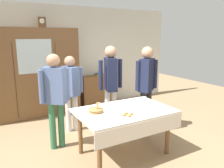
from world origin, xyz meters
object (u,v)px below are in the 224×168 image
tea_cup_mid_left (99,105)px  tea_cup_center (146,107)px  person_near_right_end (111,80)px  person_by_cabinet (55,92)px  dining_table (125,117)px  tea_cup_near_left (144,99)px  wall_cabinet (35,73)px  mantel_clock (42,22)px  bookshelf_low (98,90)px  pastry_plate (128,115)px  spoon_mid_right (111,122)px  person_behind_table_right (147,81)px  spoon_near_right (138,104)px  bread_basket (96,110)px  spoon_back_edge (159,111)px  book_stack (98,75)px  person_behind_table_left (71,87)px

tea_cup_mid_left → tea_cup_center: bearing=-37.8°
person_near_right_end → person_by_cabinet: size_ratio=1.06×
dining_table → tea_cup_near_left: 0.70m
dining_table → wall_cabinet: bearing=109.2°
person_by_cabinet → mantel_clock: bearing=82.2°
bookshelf_low → person_near_right_end: 1.89m
wall_cabinet → pastry_plate: bearing=-74.4°
tea_cup_center → spoon_mid_right: bearing=-165.1°
spoon_mid_right → person_behind_table_right: person_behind_table_right is taller
wall_cabinet → tea_cup_mid_left: 2.31m
spoon_near_right → person_near_right_end: (-0.10, 0.80, 0.30)m
spoon_mid_right → person_by_cabinet: person_by_cabinet is taller
mantel_clock → tea_cup_mid_left: 2.67m
bookshelf_low → wall_cabinet: bearing=-178.3°
spoon_mid_right → person_behind_table_right: size_ratio=0.07×
pastry_plate → person_near_right_end: 1.28m
dining_table → tea_cup_mid_left: 0.50m
bread_basket → wall_cabinet: bearing=100.5°
tea_cup_mid_left → bread_basket: (-0.16, -0.22, 0.01)m
mantel_clock → spoon_back_edge: mantel_clock is taller
bread_basket → spoon_near_right: (0.81, 0.00, -0.03)m
book_stack → tea_cup_center: book_stack is taller
tea_cup_center → tea_cup_mid_left: bearing=142.2°
wall_cabinet → bread_basket: wall_cabinet is taller
mantel_clock → tea_cup_center: 3.22m
dining_table → tea_cup_center: bearing=-18.2°
spoon_back_edge → wall_cabinet: bearing=114.9°
tea_cup_mid_left → spoon_mid_right: (-0.15, -0.69, -0.02)m
tea_cup_center → tea_cup_near_left: size_ratio=1.00×
tea_cup_near_left → person_near_right_end: (-0.36, 0.64, 0.28)m
person_behind_table_right → person_near_right_end: bearing=148.7°
bread_basket → person_by_cabinet: bearing=125.7°
dining_table → tea_cup_near_left: (0.62, 0.31, 0.14)m
wall_cabinet → spoon_mid_right: size_ratio=17.84×
tea_cup_mid_left → dining_table: bearing=-52.2°
person_near_right_end → pastry_plate: bearing=-107.3°
dining_table → person_behind_table_left: bearing=108.3°
spoon_back_edge → person_behind_table_right: 1.02m
spoon_mid_right → mantel_clock: bearing=94.3°
tea_cup_mid_left → person_behind_table_right: person_behind_table_right is taller
mantel_clock → tea_cup_near_left: size_ratio=1.85×
person_by_cabinet → spoon_back_edge: bearing=-38.8°
tea_cup_mid_left → person_behind_table_right: bearing=9.9°
dining_table → person_by_cabinet: person_by_cabinet is taller
person_near_right_end → dining_table: bearing=-105.3°
bookshelf_low → person_behind_table_right: size_ratio=0.57×
dining_table → person_near_right_end: 1.07m
spoon_mid_right → person_by_cabinet: (-0.46, 1.10, 0.23)m
book_stack → tea_cup_mid_left: (-1.09, -2.26, -0.08)m
tea_cup_near_left → person_behind_table_right: (0.25, 0.27, 0.27)m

